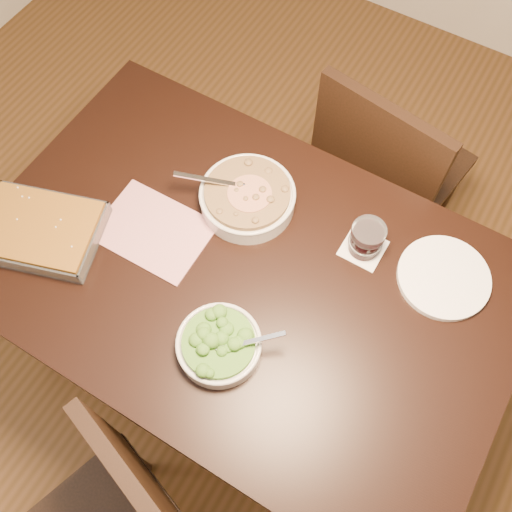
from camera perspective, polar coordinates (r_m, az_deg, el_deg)
ground at (r=2.17m, az=-0.88°, el=-10.15°), size 4.00×4.00×0.00m
table at (r=1.56m, az=-1.21°, el=-3.11°), size 1.40×0.90×0.75m
magazine_a at (r=1.55m, az=-10.19°, el=2.51°), size 0.29×0.22×0.01m
coaster at (r=1.52m, az=10.66°, el=0.78°), size 0.11×0.11×0.00m
stew_bowl at (r=1.54m, az=-0.86°, el=5.92°), size 0.27×0.26×0.10m
broccoli_bowl at (r=1.37m, az=-3.71°, el=-8.84°), size 0.21×0.20×0.08m
baking_dish at (r=1.60m, az=-20.77°, el=2.39°), size 0.36×0.31×0.06m
wine_tumbler at (r=1.48m, az=10.99°, el=1.73°), size 0.09×0.09×0.10m
dinner_plate at (r=1.53m, az=18.25°, el=-2.04°), size 0.24×0.24×0.02m
chair_far at (r=1.98m, az=12.62°, el=8.45°), size 0.49×0.49×0.91m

